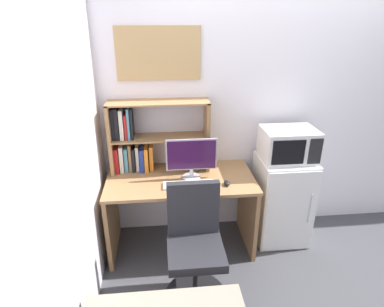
% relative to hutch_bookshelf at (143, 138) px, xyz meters
% --- Properties ---
extents(wall_back, '(6.40, 0.04, 2.60)m').
position_rel_hutch_bookshelf_xyz_m(wall_back, '(1.62, 0.13, 0.25)').
color(wall_back, silver).
rests_on(wall_back, ground_plane).
extents(wall_left, '(0.04, 4.40, 2.60)m').
position_rel_hutch_bookshelf_xyz_m(wall_left, '(-0.40, -1.49, 0.25)').
color(wall_left, silver).
rests_on(wall_left, ground_plane).
extents(desk, '(1.32, 0.67, 0.74)m').
position_rel_hutch_bookshelf_xyz_m(desk, '(0.33, -0.22, -0.53)').
color(desk, '#997047').
rests_on(desk, ground_plane).
extents(hutch_bookshelf, '(0.90, 0.25, 0.65)m').
position_rel_hutch_bookshelf_xyz_m(hutch_bookshelf, '(0.00, 0.00, 0.00)').
color(hutch_bookshelf, '#997047').
rests_on(hutch_bookshelf, desk).
extents(monitor, '(0.45, 0.16, 0.37)m').
position_rel_hutch_bookshelf_xyz_m(monitor, '(0.43, -0.23, -0.10)').
color(monitor, '#B7B7BC').
rests_on(monitor, desk).
extents(keyboard, '(0.44, 0.13, 0.02)m').
position_rel_hutch_bookshelf_xyz_m(keyboard, '(0.39, -0.37, -0.30)').
color(keyboard, silver).
rests_on(keyboard, desk).
extents(computer_mouse, '(0.05, 0.08, 0.04)m').
position_rel_hutch_bookshelf_xyz_m(computer_mouse, '(0.72, -0.39, -0.29)').
color(computer_mouse, black).
rests_on(computer_mouse, desk).
extents(mini_fridge, '(0.49, 0.50, 0.86)m').
position_rel_hutch_bookshelf_xyz_m(mini_fridge, '(1.32, -0.17, -0.62)').
color(mini_fridge, white).
rests_on(mini_fridge, ground_plane).
extents(microwave, '(0.48, 0.37, 0.29)m').
position_rel_hutch_bookshelf_xyz_m(microwave, '(1.32, -0.17, -0.05)').
color(microwave, silver).
rests_on(microwave, mini_fridge).
extents(desk_chair, '(0.48, 0.48, 0.95)m').
position_rel_hutch_bookshelf_xyz_m(desk_chair, '(0.39, -0.82, -0.64)').
color(desk_chair, black).
rests_on(desk_chair, ground_plane).
extents(wall_corkboard, '(0.73, 0.02, 0.45)m').
position_rel_hutch_bookshelf_xyz_m(wall_corkboard, '(0.17, 0.10, 0.73)').
color(wall_corkboard, tan).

